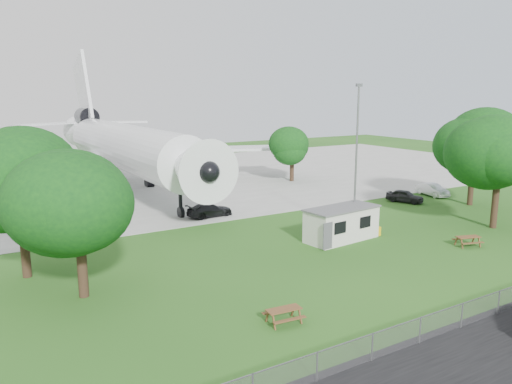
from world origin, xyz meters
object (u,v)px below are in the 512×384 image
airliner (123,145)px  picnic_east (467,246)px  site_cabin (342,224)px  picnic_west (284,323)px

airliner → picnic_east: (15.02, -36.98, -5.27)m
airliner → picnic_east: airliner is taller
airliner → site_cabin: 31.97m
picnic_east → picnic_west: bearing=-152.1°
airliner → picnic_west: 40.90m
airliner → picnic_east: 40.26m
site_cabin → picnic_west: site_cabin is taller
airliner → picnic_west: size_ratio=26.52×
picnic_west → picnic_east: bearing=15.1°
picnic_west → airliner: bearing=89.3°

